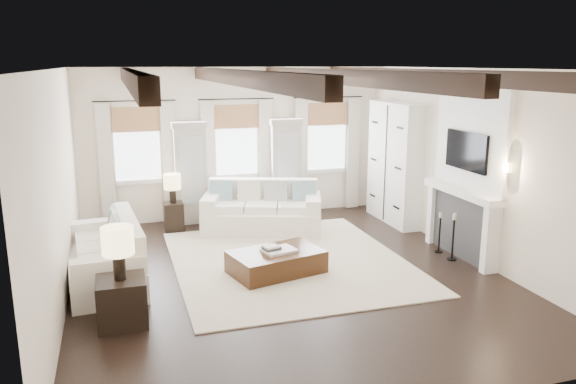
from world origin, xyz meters
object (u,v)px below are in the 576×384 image
object	(u,v)px
side_table_front	(122,301)
sofa_left	(109,256)
sofa_back	(262,211)
side_table_back	(174,216)
ottoman	(276,262)

from	to	relation	value
side_table_front	sofa_left	bearing A→B (deg)	95.61
sofa_back	sofa_left	size ratio (longest dim) A/B	1.08
side_table_front	side_table_back	world-z (taller)	side_table_front
ottoman	side_table_front	distance (m)	2.63
sofa_left	side_table_front	bearing A→B (deg)	-84.39
sofa_left	ottoman	bearing A→B (deg)	-10.45
side_table_back	side_table_front	bearing A→B (deg)	-104.99
ottoman	side_table_front	size ratio (longest dim) A/B	2.31
sofa_back	side_table_front	distance (m)	4.45
sofa_left	ottoman	size ratio (longest dim) A/B	1.66
sofa_left	side_table_back	bearing A→B (deg)	63.15
sofa_back	ottoman	distance (m)	2.41
ottoman	side_table_back	world-z (taller)	side_table_back
sofa_back	sofa_left	world-z (taller)	sofa_back
sofa_back	side_table_front	size ratio (longest dim) A/B	4.12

